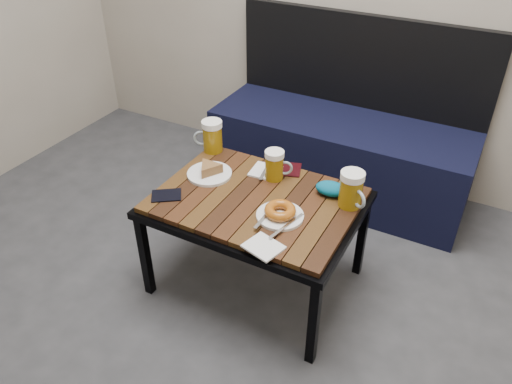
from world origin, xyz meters
The scene contains 12 objects.
bench centered at (-0.14, 1.76, 0.27)m, with size 1.40×0.50×0.95m.
cafe_table centered at (-0.20, 0.87, 0.43)m, with size 0.84×0.62×0.47m.
beer_mug_left centered at (-0.56, 1.11, 0.55)m, with size 0.15×0.12×0.15m.
beer_mug_centre centered at (-0.20, 1.04, 0.54)m, with size 0.13×0.10×0.13m.
beer_mug_right centered at (0.15, 1.00, 0.55)m, with size 0.14×0.13×0.15m.
plate_pie centered at (-0.46, 0.92, 0.49)m, with size 0.20×0.20×0.05m.
plate_bagel centered at (-0.06, 0.80, 0.49)m, with size 0.19×0.24×0.05m.
napkin_left centered at (-0.26, 1.06, 0.48)m, with size 0.13×0.16×0.01m.
napkin_right centered at (-0.03, 0.61, 0.48)m, with size 0.15×0.14×0.01m.
passport_navy centered at (-0.53, 0.71, 0.47)m, with size 0.09×0.12×0.01m, color black.
passport_burgundy centered at (-0.16, 1.13, 0.47)m, with size 0.08×0.11×0.01m, color black.
knit_pouch centered at (0.06, 1.04, 0.50)m, with size 0.13×0.08×0.06m, color #055482.
Camera 1 is at (0.58, -0.59, 1.65)m, focal length 35.00 mm.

